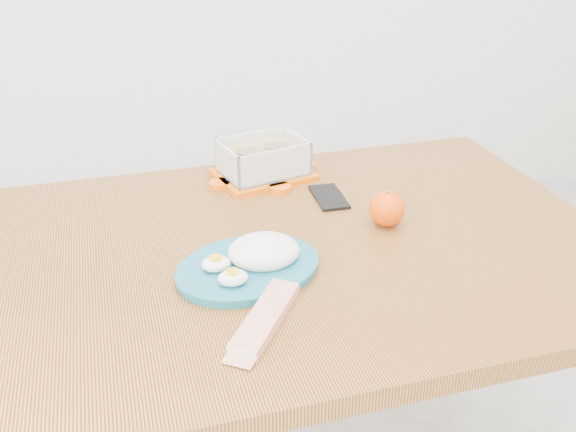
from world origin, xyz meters
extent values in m
cube|color=olive|center=(-0.13, 0.11, 0.73)|extent=(1.35, 0.95, 0.04)
cylinder|color=brown|center=(-0.74, 0.45, 0.35)|extent=(0.06, 0.06, 0.71)
cylinder|color=brown|center=(0.43, 0.52, 0.35)|extent=(0.06, 0.06, 0.71)
cube|color=#FF6807|center=(-0.12, 0.44, 0.76)|extent=(0.26, 0.22, 0.01)
cube|color=silver|center=(-0.12, 0.44, 0.80)|extent=(0.22, 0.19, 0.08)
cube|color=tan|center=(-0.12, 0.44, 0.80)|extent=(0.21, 0.17, 0.05)
cylinder|color=#8F785D|center=(-0.16, 0.43, 0.81)|extent=(0.08, 0.08, 0.02)
cylinder|color=#8F785D|center=(-0.08, 0.45, 0.81)|extent=(0.08, 0.08, 0.02)
sphere|color=#FF3905|center=(0.08, 0.14, 0.79)|extent=(0.07, 0.07, 0.07)
cylinder|color=#176983|center=(-0.23, 0.02, 0.76)|extent=(0.34, 0.34, 0.02)
ellipsoid|color=white|center=(-0.19, 0.04, 0.79)|extent=(0.16, 0.15, 0.06)
ellipsoid|color=white|center=(-0.28, 0.02, 0.78)|extent=(0.06, 0.06, 0.03)
ellipsoid|color=white|center=(-0.26, -0.03, 0.78)|extent=(0.06, 0.06, 0.03)
cube|color=red|center=(-0.22, -0.13, 0.76)|extent=(0.15, 0.19, 0.02)
cube|color=black|center=(0.00, 0.29, 0.75)|extent=(0.06, 0.13, 0.01)
camera|label=1|loc=(-0.37, -0.96, 1.38)|focal=40.00mm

